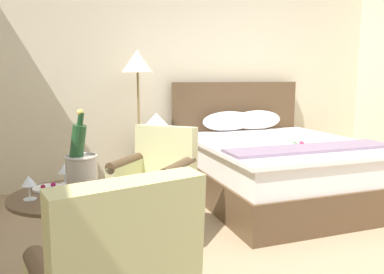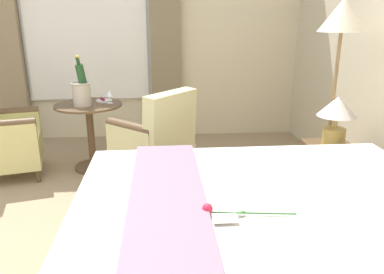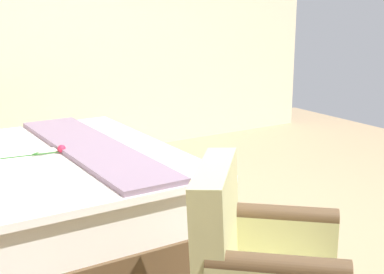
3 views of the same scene
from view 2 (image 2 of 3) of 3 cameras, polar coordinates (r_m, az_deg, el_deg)
name	(u,v)px [view 2 (image 2 of 3)]	position (r m, az deg, el deg)	size (l,w,h in m)	color
ground_plane	(28,265)	(2.73, -23.72, -17.45)	(6.86, 6.86, 0.00)	tan
wall_window_side	(86,17)	(4.89, -15.79, 17.19)	(0.27, 5.36, 3.01)	beige
bed	(299,261)	(2.00, 15.93, -17.68)	(1.77, 2.11, 1.28)	brown
nightstand	(329,177)	(3.24, 20.10, -5.81)	(0.45, 0.36, 0.53)	brown
bedside_lamp	(336,115)	(3.07, 21.14, 3.22)	(0.29, 0.29, 0.40)	tan
floor_lamp_brass	(341,31)	(3.19, 21.78, 14.76)	(0.36, 0.36, 1.65)	olive
side_table_round	(90,128)	(3.92, -15.22, 1.27)	(0.66, 0.66, 0.68)	brown
champagne_bucket	(82,90)	(3.77, -16.48, 6.86)	(0.19, 0.19, 0.49)	#B6AC9F
wine_glass_near_bucket	(109,94)	(3.82, -12.49, 6.44)	(0.08, 0.08, 0.13)	white
wine_glass_near_edge	(87,90)	(4.04, -15.71, 6.85)	(0.08, 0.08, 0.13)	white
snack_plate	(104,100)	(3.94, -13.28, 5.45)	(0.17, 0.17, 0.04)	white
armchair_by_window	(156,151)	(3.22, -5.58, -2.17)	(0.77, 0.77, 0.94)	brown
armchair_facing_bed	(4,136)	(4.01, -26.77, 0.20)	(0.68, 0.68, 1.00)	brown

